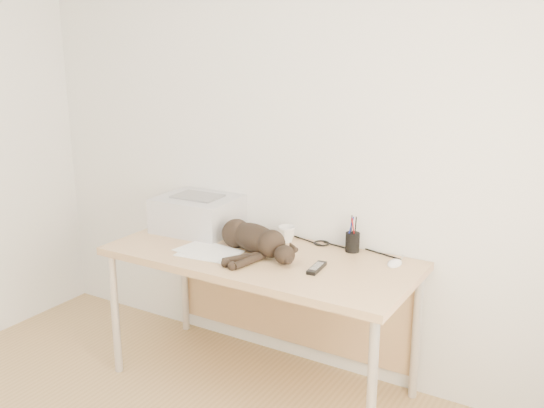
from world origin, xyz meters
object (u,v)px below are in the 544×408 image
Objects in this scene: desk at (268,274)px; printer at (198,213)px; cat at (252,239)px; pen_cup at (352,242)px; mug at (287,234)px; mouse at (395,261)px.

desk is 3.51× the size of printer.
pen_cup is (0.44, 0.27, -0.02)m from cat.
mug is at bearing -173.46° from pen_cup.
desk is 0.48m from pen_cup.
printer reaches higher than pen_cup.
printer is 0.69× the size of cat.
cat is at bearing -108.29° from mug.
printer is 1.17m from mouse.
pen_cup is 0.27m from mouse.
mouse is (0.62, -0.03, -0.03)m from mug.
printer reaches higher than desk.
printer is (-0.52, 0.08, 0.23)m from desk.
pen_cup reaches higher than mouse.
pen_cup is at bearing 6.54° from mug.
mouse is at bearing 11.74° from desk.
pen_cup is 1.68× the size of mouse.
printer is at bearing -171.80° from mug.
desk is at bearing -9.14° from printer.
cat reaches higher than desk.
pen_cup is at bearing 163.34° from mouse.
pen_cup is at bearing 27.77° from desk.
printer is 0.49m from cat.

